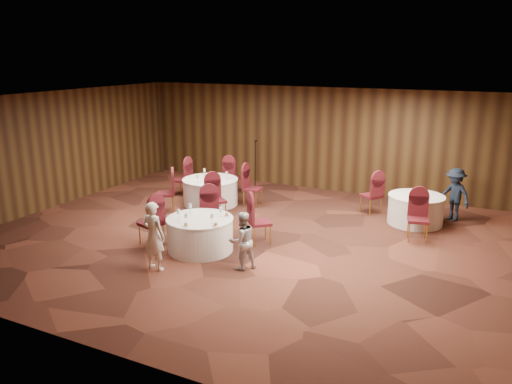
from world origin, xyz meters
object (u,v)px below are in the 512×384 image
at_px(table_main, 200,234).
at_px(man_c, 454,194).
at_px(mic_stand, 255,174).
at_px(table_left, 211,191).
at_px(woman_a, 154,236).
at_px(table_right, 416,209).
at_px(woman_b, 242,241).

height_order(table_main, man_c, man_c).
bearing_deg(mic_stand, table_left, -98.92).
xyz_separation_m(woman_a, man_c, (5.07, 5.86, -0.01)).
bearing_deg(woman_a, man_c, -126.26).
bearing_deg(table_main, woman_a, -102.79).
xyz_separation_m(table_right, woman_a, (-4.23, -5.17, 0.33)).
bearing_deg(woman_a, table_right, -124.72).
relative_size(table_main, woman_b, 1.22).
bearing_deg(mic_stand, table_main, -76.66).
height_order(woman_b, man_c, man_c).
distance_m(woman_a, woman_b, 1.75).
bearing_deg(table_left, table_right, 8.40).
distance_m(mic_stand, woman_a, 6.63).
relative_size(table_left, woman_a, 1.12).
bearing_deg(table_main, woman_b, -20.25).
height_order(table_right, woman_b, woman_b).
xyz_separation_m(table_left, man_c, (6.39, 1.51, 0.32)).
distance_m(table_left, woman_b, 4.60).
height_order(table_left, woman_a, woman_a).
bearing_deg(woman_b, mic_stand, -120.47).
relative_size(table_main, table_right, 1.05).
height_order(mic_stand, woman_b, mic_stand).
bearing_deg(man_c, table_right, -106.78).
bearing_deg(woman_a, table_main, -98.20).
xyz_separation_m(table_left, mic_stand, (0.35, 2.21, 0.07)).
bearing_deg(table_left, mic_stand, 81.08).
bearing_deg(table_right, man_c, 39.59).
bearing_deg(table_main, mic_stand, 103.34).
relative_size(table_right, woman_a, 0.99).
distance_m(table_left, table_right, 5.61).
bearing_deg(woman_b, table_left, -105.26).
relative_size(table_main, mic_stand, 0.95).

